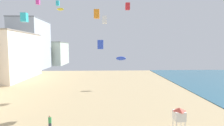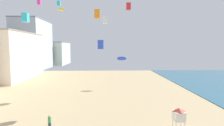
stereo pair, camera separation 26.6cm
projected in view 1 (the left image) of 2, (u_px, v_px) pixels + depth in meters
The scene contains 13 objects.
boardwalk_hotel_far at pixel (31, 45), 69.88m from camera, with size 10.36×18.51×20.00m.
boardwalk_hotel_distant at pixel (48, 53), 90.26m from camera, with size 17.88×18.83×11.72m.
kite_flyer at pixel (50, 122), 18.53m from camera, with size 0.34×0.34×1.64m.
lifeguard_stand at pixel (179, 114), 18.21m from camera, with size 1.10×1.10×2.55m.
kite_red_box at pixel (128, 6), 39.02m from camera, with size 0.97×0.97×1.53m.
kite_cyan_box at pixel (24, 17), 33.80m from camera, with size 1.10×1.10×1.73m.
kite_white_box at pixel (105, 20), 29.41m from camera, with size 0.79×0.79×1.24m.
kite_yellow_parafoil at pixel (60, 9), 35.62m from camera, with size 1.41×0.39×0.55m.
kite_cyan_box_2 at pixel (58, 3), 43.50m from camera, with size 0.76×0.76×1.20m.
kite_blue_parafoil at pixel (121, 58), 39.51m from camera, with size 2.28×0.63×0.88m.
kite_blue_box at pixel (100, 45), 26.25m from camera, with size 0.88×0.88×1.38m.
kite_orange_box at pixel (97, 14), 32.73m from camera, with size 1.04×1.04×1.63m.
kite_magenta_box at pixel (38, 2), 44.04m from camera, with size 0.84×0.84×1.31m.
Camera 1 is at (3.48, -5.97, 8.89)m, focal length 27.59 mm.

